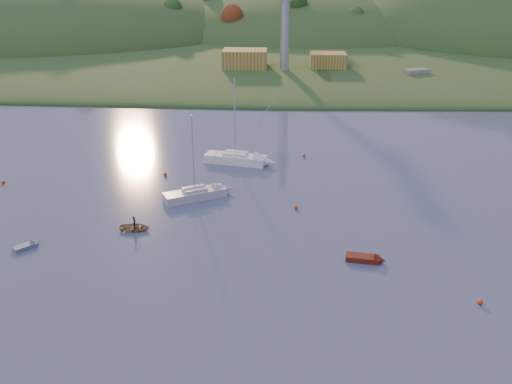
{
  "coord_description": "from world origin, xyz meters",
  "views": [
    {
      "loc": [
        1.57,
        -22.72,
        28.69
      ],
      "look_at": [
        -1.26,
        38.12,
        3.56
      ],
      "focal_mm": 40.0,
      "sensor_mm": 36.0,
      "label": 1
    }
  ],
  "objects_px": {
    "red_tender": "(371,259)",
    "grey_dinghy": "(30,245)",
    "canoe": "(135,227)",
    "sailboat_near": "(195,193)",
    "sailboat_far": "(235,158)"
  },
  "relations": [
    {
      "from": "sailboat_near",
      "to": "sailboat_far",
      "type": "bearing_deg",
      "value": 45.2
    },
    {
      "from": "red_tender",
      "to": "canoe",
      "type": "bearing_deg",
      "value": 176.57
    },
    {
      "from": "canoe",
      "to": "grey_dinghy",
      "type": "distance_m",
      "value": 11.19
    },
    {
      "from": "sailboat_near",
      "to": "red_tender",
      "type": "distance_m",
      "value": 25.46
    },
    {
      "from": "red_tender",
      "to": "sailboat_near",
      "type": "bearing_deg",
      "value": 152.44
    },
    {
      "from": "red_tender",
      "to": "sailboat_far",
      "type": "bearing_deg",
      "value": 128.55
    },
    {
      "from": "red_tender",
      "to": "grey_dinghy",
      "type": "relative_size",
      "value": 1.48
    },
    {
      "from": "canoe",
      "to": "red_tender",
      "type": "relative_size",
      "value": 0.82
    },
    {
      "from": "canoe",
      "to": "red_tender",
      "type": "xyz_separation_m",
      "value": [
        25.72,
        -6.03,
        -0.07
      ]
    },
    {
      "from": "sailboat_far",
      "to": "canoe",
      "type": "height_order",
      "value": "sailboat_far"
    },
    {
      "from": "sailboat_far",
      "to": "grey_dinghy",
      "type": "xyz_separation_m",
      "value": [
        -19.83,
        -27.83,
        -0.59
      ]
    },
    {
      "from": "sailboat_far",
      "to": "red_tender",
      "type": "xyz_separation_m",
      "value": [
        16.13,
        -29.36,
        -0.52
      ]
    },
    {
      "from": "red_tender",
      "to": "grey_dinghy",
      "type": "xyz_separation_m",
      "value": [
        -35.96,
        1.52,
        -0.07
      ]
    },
    {
      "from": "sailboat_near",
      "to": "sailboat_far",
      "type": "distance_m",
      "value": 14.52
    },
    {
      "from": "sailboat_far",
      "to": "grey_dinghy",
      "type": "relative_size",
      "value": 4.51
    }
  ]
}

